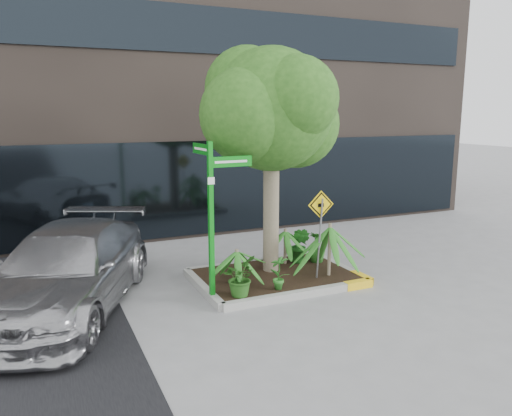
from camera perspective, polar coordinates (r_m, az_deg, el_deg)
name	(u,v)px	position (r m, az deg, el deg)	size (l,w,h in m)	color
ground	(273,286)	(10.23, 1.99, -8.93)	(80.00, 80.00, 0.00)	gray
planter	(277,276)	(10.53, 2.47, -7.77)	(3.35, 2.36, 0.15)	#9E9E99
tree	(271,110)	(10.26, 1.74, 11.17)	(3.21, 2.85, 4.82)	gray
palm_front	(330,227)	(10.27, 8.46, -2.12)	(1.24, 1.24, 1.37)	gray
palm_left	(237,252)	(9.80, -2.22, -4.99)	(0.77, 0.77, 0.86)	gray
palm_back	(285,231)	(11.03, 3.37, -2.64)	(0.89, 0.89, 0.99)	gray
parked_car	(67,270)	(9.50, -20.78, -6.61)	(2.04, 5.03, 1.46)	#A4A4A9
shrub_a	(239,277)	(9.21, -1.95, -7.90)	(0.63, 0.63, 0.71)	#205016
shrub_b	(317,247)	(11.31, 6.98, -4.42)	(0.39, 0.39, 0.69)	#24611D
shrub_c	(279,272)	(9.54, 2.65, -7.31)	(0.36, 0.36, 0.68)	#2A7524
shrub_d	(300,245)	(11.18, 5.03, -4.25)	(0.45, 0.45, 0.81)	#195518
street_sign_post	(213,204)	(9.03, -4.99, 0.42)	(0.88, 0.87, 2.97)	#0B8115
cattle_sign	(320,220)	(9.94, 7.36, -1.36)	(0.56, 0.21, 1.81)	slate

